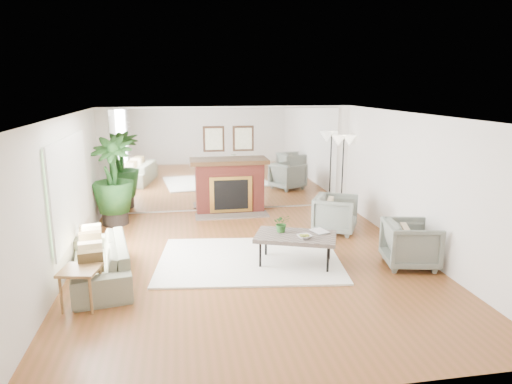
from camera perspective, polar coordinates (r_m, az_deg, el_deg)
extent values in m
plane|color=brown|center=(7.95, -0.48, -8.81)|extent=(7.00, 7.00, 0.00)
cube|color=silver|center=(7.69, -23.06, -0.86)|extent=(0.02, 7.00, 2.50)
cube|color=silver|center=(8.56, 19.66, 0.77)|extent=(0.02, 7.00, 2.50)
cube|color=silver|center=(10.97, -3.45, 4.10)|extent=(6.00, 0.02, 2.50)
cube|color=silver|center=(10.95, -3.43, 4.09)|extent=(5.40, 0.04, 2.40)
cube|color=#B2E09E|center=(8.04, -22.29, 0.52)|extent=(0.04, 2.40, 1.50)
cube|color=maroon|center=(10.88, -3.28, 0.55)|extent=(1.60, 0.40, 1.20)
cube|color=gold|center=(10.71, -3.14, -0.32)|extent=(1.00, 0.04, 0.85)
cube|color=black|center=(10.69, -3.13, -0.34)|extent=(0.80, 0.04, 0.70)
cube|color=#675B51|center=(10.69, -3.02, -2.91)|extent=(1.70, 0.55, 0.03)
cube|color=#442B15|center=(10.75, -3.31, 3.75)|extent=(1.85, 0.46, 0.10)
cube|color=black|center=(10.81, -5.30, 6.61)|extent=(0.50, 0.04, 0.60)
cube|color=black|center=(10.88, -1.60, 6.71)|extent=(0.50, 0.04, 0.60)
cube|color=white|center=(8.03, -0.85, -8.45)|extent=(3.36, 2.59, 0.03)
cube|color=#675B51|center=(7.72, 4.99, -5.59)|extent=(1.52, 1.20, 0.07)
cylinder|color=black|center=(7.63, 0.53, -7.91)|extent=(0.04, 0.04, 0.47)
cylinder|color=black|center=(7.52, 8.97, -8.40)|extent=(0.04, 0.04, 0.47)
cylinder|color=black|center=(8.14, 1.25, -6.53)|extent=(0.04, 0.04, 0.47)
cylinder|color=black|center=(8.04, 9.13, -6.96)|extent=(0.04, 0.04, 0.47)
imported|color=gray|center=(7.58, -18.89, -8.20)|extent=(1.16, 2.19, 0.61)
imported|color=slate|center=(9.57, 9.89, -2.73)|extent=(1.14, 1.13, 0.77)
imported|color=slate|center=(8.11, 18.79, -6.17)|extent=(1.00, 0.98, 0.78)
cube|color=olive|center=(6.68, -21.15, -9.09)|extent=(0.58, 0.58, 0.04)
cylinder|color=olive|center=(6.70, -23.19, -11.80)|extent=(0.04, 0.04, 0.53)
cylinder|color=olive|center=(6.55, -19.96, -12.09)|extent=(0.04, 0.04, 0.53)
cylinder|color=olive|center=(7.03, -21.87, -10.49)|extent=(0.04, 0.04, 0.53)
cylinder|color=olive|center=(6.89, -18.78, -10.73)|extent=(0.04, 0.04, 0.53)
cylinder|color=black|center=(10.48, -17.17, -2.78)|extent=(0.56, 0.56, 0.40)
imported|color=#2C5D22|center=(10.28, -17.51, 2.06)|extent=(1.07, 1.07, 1.65)
cylinder|color=black|center=(11.38, 10.56, -2.09)|extent=(0.31, 0.31, 0.04)
cylinder|color=black|center=(11.19, 10.75, 2.15)|extent=(0.03, 0.03, 1.76)
cone|color=#F2E8CD|center=(11.02, 10.28, 6.34)|extent=(0.33, 0.33, 0.24)
cone|color=#F2E8CD|center=(11.11, 11.57, 6.34)|extent=(0.33, 0.33, 0.24)
imported|color=#2C5D22|center=(7.80, 3.23, -3.91)|extent=(0.30, 0.26, 0.31)
imported|color=olive|center=(7.55, 6.07, -5.56)|extent=(0.29, 0.29, 0.06)
imported|color=olive|center=(7.83, 7.26, -5.02)|extent=(0.31, 0.37, 0.02)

